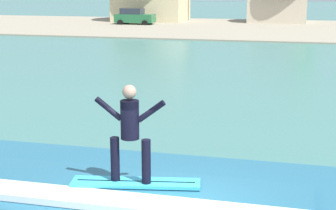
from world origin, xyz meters
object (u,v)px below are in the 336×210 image
(surfboard, at_px, (136,183))
(wave_crest, at_px, (113,203))
(car_near_shore, at_px, (134,17))
(surfer, at_px, (130,128))

(surfboard, bearing_deg, wave_crest, 144.36)
(wave_crest, relative_size, surfboard, 3.70)
(wave_crest, xyz_separation_m, car_near_shore, (-14.57, 46.70, 0.42))
(surfboard, relative_size, car_near_shore, 0.54)
(surfer, xyz_separation_m, car_near_shore, (-15.08, 47.16, -1.20))
(wave_crest, relative_size, surfer, 4.95)
(surfer, bearing_deg, car_near_shore, 107.73)
(wave_crest, distance_m, surfboard, 0.95)
(wave_crest, distance_m, car_near_shore, 48.92)
(surfer, bearing_deg, surfboard, 25.63)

